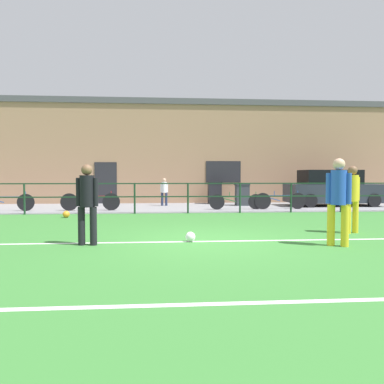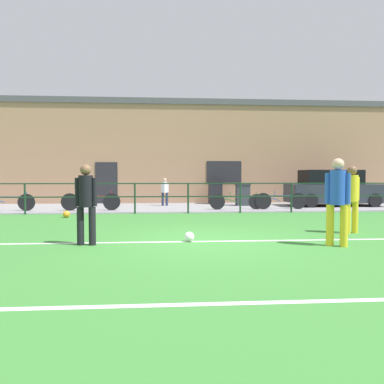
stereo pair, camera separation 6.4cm
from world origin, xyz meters
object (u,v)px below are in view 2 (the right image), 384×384
Objects in this scene: player_goalkeeper at (86,199)px; soccer_ball_spare at (189,237)px; soccer_ball_match at (66,214)px; trash_bin_1 at (243,194)px; player_winger at (352,195)px; bicycle_parked_0 at (281,201)px; spectator_child at (165,190)px; bicycle_parked_3 at (91,201)px; player_striker at (337,196)px; bicycle_parked_2 at (5,202)px; trash_bin_0 at (215,193)px; parked_car_red at (333,189)px; bicycle_parked_1 at (237,201)px.

player_goalkeeper is 7.76× the size of soccer_ball_spare.
trash_bin_1 reaches higher than soccer_ball_match.
player_winger reaches higher than bicycle_parked_0.
spectator_child reaches higher than bicycle_parked_3.
player_striker is 12.65m from bicycle_parked_2.
trash_bin_0 reaches higher than trash_bin_1.
player_goalkeeper is at bearing -136.31° from parked_car_red.
trash_bin_0 reaches higher than bicycle_parked_3.
parked_car_red is at bearing 48.35° from player_winger.
spectator_child reaches higher than bicycle_parked_1.
player_winger is 7.81× the size of soccer_ball_spare.
player_winger reaches higher than trash_bin_1.
bicycle_parked_1 is 3.21m from trash_bin_0.
bicycle_parked_2 reaches higher than soccer_ball_spare.
bicycle_parked_3 is (0.36, 2.32, 0.27)m from soccer_ball_match.
parked_car_red is 10.93m from bicycle_parked_3.
soccer_ball_spare is 10.62m from trash_bin_0.
spectator_child is 5.32m from bicycle_parked_0.
player_striker reaches higher than bicycle_parked_3.
trash_bin_0 is at bearing 134.25° from trash_bin_1.
bicycle_parked_2 is (-6.86, 7.26, 0.27)m from soccer_ball_spare.
spectator_child is at bearing 93.21° from soccer_ball_spare.
bicycle_parked_0 reaches higher than bicycle_parked_1.
bicycle_parked_0 is at bearing 59.21° from soccer_ball_spare.
bicycle_parked_2 is at bearing 180.00° from bicycle_parked_1.
bicycle_parked_1 is at bearing -108.71° from trash_bin_1.
bicycle_parked_2 is at bearing -50.86° from player_goalkeeper.
soccer_ball_spare is 0.09× the size of bicycle_parked_1.
soccer_ball_spare is at bearing -108.68° from trash_bin_1.
bicycle_parked_0 is at bearing -0.10° from bicycle_parked_2.
soccer_ball_spare is 9.78m from trash_bin_1.
player_striker is 1.06× the size of player_winger.
bicycle_parked_1 is at bearing 20.45° from soccer_ball_match.
player_goalkeeper is 11.43m from trash_bin_0.
soccer_ball_spare is at bearing -51.76° from soccer_ball_match.
bicycle_parked_3 is at bearing 120.64° from player_winger.
player_goalkeeper reaches higher than spectator_child.
trash_bin_1 reaches higher than bicycle_parked_1.
bicycle_parked_3 reaches higher than soccer_ball_match.
bicycle_parked_2 is 10.19m from trash_bin_1.
bicycle_parked_3 is at bearing -72.68° from player_goalkeeper.
bicycle_parked_2 is at bearing 130.33° from player_winger.
soccer_ball_match is (-7.93, 4.02, -0.83)m from player_winger.
soccer_ball_match is 6.24m from soccer_ball_spare.
spectator_child reaches higher than bicycle_parked_2.
soccer_ball_match is at bearing -159.55° from bicycle_parked_1.
player_striker reaches higher than bicycle_parked_0.
player_winger is at bearing -112.26° from parked_car_red.
trash_bin_0 reaches higher than bicycle_parked_2.
player_striker is 0.75× the size of bicycle_parked_3.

